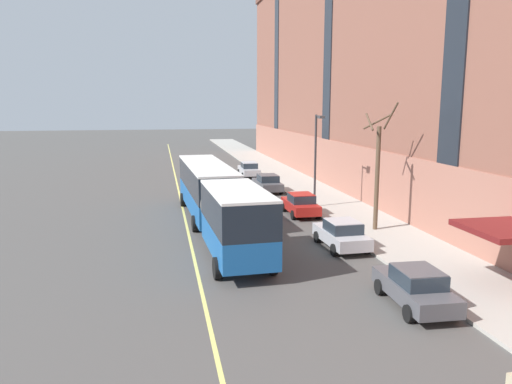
# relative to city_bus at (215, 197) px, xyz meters

# --- Properties ---
(ground_plane) EXTENTS (260.00, 260.00, 0.00)m
(ground_plane) POSITION_rel_city_bus_xyz_m (0.41, -4.93, -2.14)
(ground_plane) COLOR #4C4947
(sidewalk) EXTENTS (4.94, 160.00, 0.15)m
(sidewalk) POSITION_rel_city_bus_xyz_m (9.84, -1.93, -2.07)
(sidewalk) COLOR #ADA89E
(sidewalk) RESTS_ON ground
(city_bus) EXTENTS (3.66, 20.06, 3.71)m
(city_bus) POSITION_rel_city_bus_xyz_m (0.00, 0.00, 0.00)
(city_bus) COLOR #19569E
(city_bus) RESTS_ON ground
(parked_car_silver_2) EXTENTS (2.10, 4.25, 1.56)m
(parked_car_silver_2) POSITION_rel_city_bus_xyz_m (6.24, -5.00, -1.36)
(parked_car_silver_2) COLOR #B7B7BC
(parked_car_silver_2) RESTS_ON ground
(parked_car_darkgray_3) EXTENTS (2.12, 4.61, 1.56)m
(parked_car_darkgray_3) POSITION_rel_city_bus_xyz_m (6.02, 12.88, -1.36)
(parked_car_darkgray_3) COLOR #4C4C51
(parked_car_darkgray_3) RESTS_ON ground
(parked_car_silver_4) EXTENTS (1.95, 4.68, 1.56)m
(parked_car_silver_4) POSITION_rel_city_bus_xyz_m (6.06, 22.43, -1.36)
(parked_car_silver_4) COLOR #B7B7BC
(parked_car_silver_4) RESTS_ON ground
(parked_car_red_5) EXTENTS (1.96, 4.23, 1.56)m
(parked_car_red_5) POSITION_rel_city_bus_xyz_m (6.31, 3.24, -1.36)
(parked_car_red_5) COLOR #B21E19
(parked_car_red_5) RESTS_ON ground
(parked_car_darkgray_6) EXTENTS (2.03, 4.32, 1.56)m
(parked_car_darkgray_6) POSITION_rel_city_bus_xyz_m (6.21, -13.01, -1.36)
(parked_car_darkgray_6) COLOR #4C4C51
(parked_car_darkgray_6) RESTS_ON ground
(street_tree_mid_block) EXTENTS (1.79, 1.82, 7.65)m
(street_tree_mid_block) POSITION_rel_city_bus_xyz_m (9.56, -1.95, 1.66)
(street_tree_mid_block) COLOR brown
(street_tree_mid_block) RESTS_ON sidewalk
(street_lamp) EXTENTS (0.36, 1.48, 6.77)m
(street_lamp) POSITION_rel_city_bus_xyz_m (7.97, 5.07, 2.17)
(street_lamp) COLOR #2D2D30
(street_lamp) RESTS_ON sidewalk
(lane_centerline) EXTENTS (0.16, 140.00, 0.01)m
(lane_centerline) POSITION_rel_city_bus_xyz_m (-1.70, -1.93, -2.14)
(lane_centerline) COLOR #E0D66B
(lane_centerline) RESTS_ON ground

